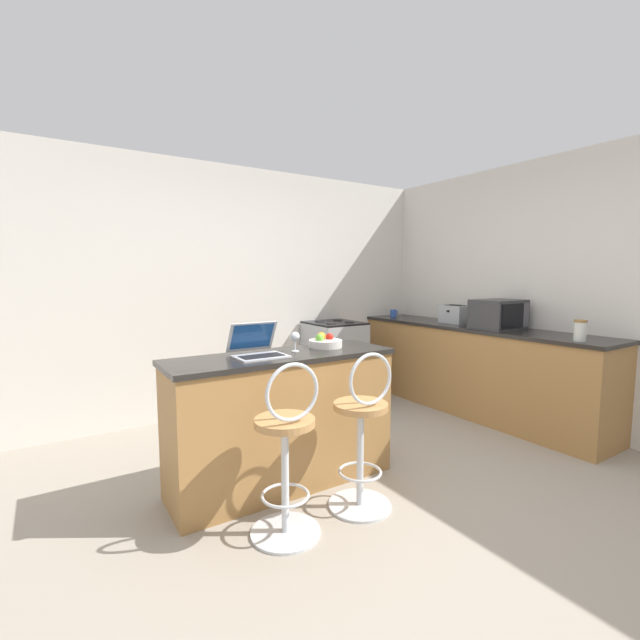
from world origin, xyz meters
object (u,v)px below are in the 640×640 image
at_px(bar_stool_far, 362,435).
at_px(microwave, 498,314).
at_px(laptop, 257,347).
at_px(storage_jar, 580,330).
at_px(mug_blue, 393,313).
at_px(fruit_bowl, 325,342).
at_px(toaster, 455,314).
at_px(wine_glass_short, 295,337).
at_px(stove_range, 334,362).
at_px(bar_stool_near, 286,455).

bearing_deg(bar_stool_far, microwave, 15.01).
xyz_separation_m(laptop, storage_jar, (2.49, -0.84, 0.03)).
bearing_deg(storage_jar, mug_blue, 87.08).
xyz_separation_m(fruit_bowl, storage_jar, (1.91, -0.88, 0.05)).
bearing_deg(laptop, mug_blue, 30.15).
relative_size(microwave, mug_blue, 5.14).
bearing_deg(toaster, fruit_bowl, -165.33).
relative_size(wine_glass_short, storage_jar, 0.81).
distance_m(stove_range, mug_blue, 1.13).
distance_m(laptop, stove_range, 2.19).
height_order(bar_stool_near, microwave, microwave).
relative_size(laptop, wine_glass_short, 2.37).
bearing_deg(laptop, bar_stool_far, -53.03).
bearing_deg(laptop, stove_range, 41.14).
bearing_deg(bar_stool_far, storage_jar, -7.23).
bearing_deg(wine_glass_short, mug_blue, 33.21).
distance_m(laptop, fruit_bowl, 0.57).
distance_m(bar_stool_far, wine_glass_short, 0.82).
distance_m(bar_stool_far, mug_blue, 3.06).
relative_size(bar_stool_far, laptop, 3.01).
distance_m(microwave, toaster, 0.60).
distance_m(bar_stool_near, laptop, 0.78).
distance_m(bar_stool_near, mug_blue, 3.46).
relative_size(bar_stool_near, fruit_bowl, 4.04).
height_order(mug_blue, wine_glass_short, wine_glass_short).
distance_m(bar_stool_near, storage_jar, 2.65).
height_order(bar_stool_near, bar_stool_far, same).
bearing_deg(microwave, bar_stool_far, -164.99).
bearing_deg(bar_stool_far, fruit_bowl, 77.98).
bearing_deg(laptop, microwave, 0.01).
bearing_deg(toaster, laptop, -167.59).
relative_size(bar_stool_far, storage_jar, 5.78).
xyz_separation_m(bar_stool_far, storage_jar, (2.05, -0.26, 0.54)).
relative_size(toaster, stove_range, 0.32).
relative_size(toaster, storage_jar, 1.69).
height_order(bar_stool_near, stove_range, bar_stool_near).
bearing_deg(storage_jar, wine_glass_short, 158.99).
xyz_separation_m(stove_range, wine_glass_short, (-1.31, -1.40, 0.57)).
bearing_deg(toaster, bar_stool_far, -152.38).
xyz_separation_m(stove_range, storage_jar, (0.88, -2.24, 0.55)).
height_order(laptop, fruit_bowl, laptop).
height_order(stove_range, fruit_bowl, fruit_bowl).
bearing_deg(mug_blue, microwave, -89.51).
distance_m(microwave, fruit_bowl, 2.05).
xyz_separation_m(bar_stool_near, stove_range, (1.70, 1.98, -0.01)).
bearing_deg(wine_glass_short, bar_stool_far, -75.82).
height_order(bar_stool_near, wine_glass_short, wine_glass_short).
xyz_separation_m(microwave, wine_glass_short, (-2.33, -0.00, -0.05)).
relative_size(laptop, toaster, 1.14).
bearing_deg(fruit_bowl, mug_blue, 35.96).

